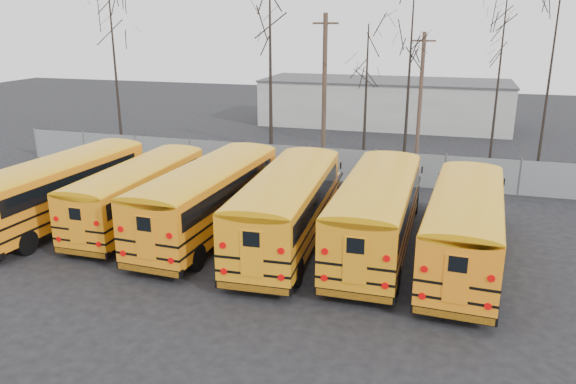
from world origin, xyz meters
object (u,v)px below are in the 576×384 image
(bus_c, at_px, (211,193))
(bus_d, at_px, (289,202))
(bus_b, at_px, (140,188))
(utility_pole_left, at_px, (324,88))
(bus_f, at_px, (465,221))
(utility_pole_right, at_px, (420,96))
(bus_a, at_px, (63,184))
(bus_e, at_px, (377,207))

(bus_c, bearing_deg, bus_d, -1.48)
(bus_b, relative_size, utility_pole_left, 1.10)
(bus_d, height_order, bus_f, bus_d)
(bus_c, height_order, utility_pole_right, utility_pole_right)
(bus_a, height_order, bus_e, bus_e)
(bus_d, bearing_deg, bus_b, 173.21)
(bus_c, height_order, utility_pole_left, utility_pole_left)
(utility_pole_left, relative_size, utility_pole_right, 1.14)
(utility_pole_right, bearing_deg, bus_e, -88.81)
(bus_a, distance_m, bus_b, 3.72)
(bus_a, height_order, bus_b, bus_a)
(bus_a, bearing_deg, bus_c, 8.84)
(bus_b, height_order, utility_pole_right, utility_pole_right)
(utility_pole_left, bearing_deg, bus_b, -104.47)
(bus_a, bearing_deg, utility_pole_left, 63.34)
(bus_f, relative_size, utility_pole_right, 1.35)
(bus_a, distance_m, bus_c, 7.35)
(bus_b, bearing_deg, bus_d, -3.90)
(bus_c, height_order, bus_f, bus_c)
(utility_pole_left, bearing_deg, bus_f, -52.55)
(bus_d, xyz_separation_m, bus_f, (7.19, -0.14, -0.07))
(utility_pole_left, bearing_deg, bus_e, -62.47)
(bus_d, distance_m, utility_pole_left, 15.45)
(bus_a, bearing_deg, utility_pole_right, 53.34)
(bus_c, relative_size, bus_e, 1.01)
(bus_c, relative_size, utility_pole_left, 1.23)
(utility_pole_left, xyz_separation_m, utility_pole_right, (6.13, 2.38, -0.61))
(bus_f, height_order, utility_pole_left, utility_pole_left)
(bus_a, bearing_deg, bus_e, 7.00)
(bus_c, xyz_separation_m, utility_pole_right, (7.90, 17.12, 2.47))
(bus_b, distance_m, utility_pole_right, 20.64)
(bus_c, distance_m, bus_d, 3.74)
(bus_e, relative_size, utility_pole_left, 1.22)
(bus_d, bearing_deg, bus_f, -3.78)
(bus_f, bearing_deg, bus_a, -176.25)
(bus_b, distance_m, utility_pole_left, 15.83)
(bus_d, relative_size, utility_pole_right, 1.40)
(bus_c, distance_m, utility_pole_right, 19.02)
(bus_a, xyz_separation_m, bus_b, (3.61, 0.89, -0.15))
(bus_e, distance_m, bus_f, 3.54)
(bus_f, bearing_deg, bus_b, -179.55)
(bus_c, bearing_deg, bus_e, 3.89)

